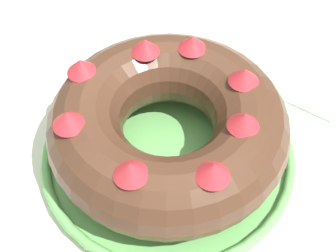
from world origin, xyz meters
name	(u,v)px	position (x,y,z in m)	size (l,w,h in m)	color
dining_table	(186,214)	(0.00, 0.00, 0.66)	(1.26, 0.97, 0.76)	silver
serving_dish	(168,153)	(0.00, 0.04, 0.77)	(0.32, 0.32, 0.02)	#6BB760
bundt_cake	(168,125)	(0.00, 0.04, 0.83)	(0.29, 0.29, 0.11)	#4C2D1E
napkin	(316,78)	(0.26, -0.01, 0.77)	(0.14, 0.10, 0.00)	#B2D1B7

